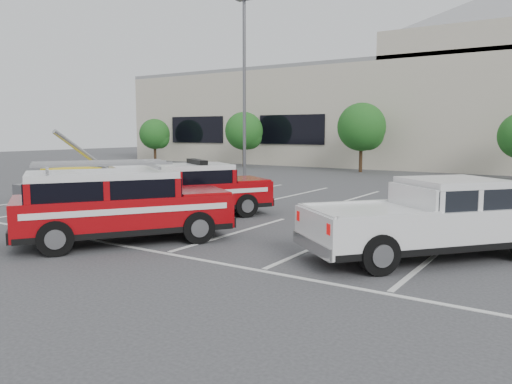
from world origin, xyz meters
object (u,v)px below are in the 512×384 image
Objects in this scene: convention_building at (470,108)px; utility_rig at (69,185)px; tree_left at (245,132)px; white_pickup at (433,226)px; tree_mid_left at (363,129)px; tree_far_left at (156,135)px; ladder_suv at (120,210)px; light_pole_left at (244,90)px; fire_chief_suv at (184,194)px.

convention_building is 31.90m from utility_rig.
tree_left reaches higher than white_pickup.
convention_building is at bearing 62.60° from tree_mid_left.
convention_building is at bearing 21.37° from tree_far_left.
ladder_suv is 1.57× the size of utility_rig.
tree_left is 0.91× the size of tree_mid_left.
tree_mid_left is 24.88m from ladder_suv.
tree_left reaches higher than utility_rig.
light_pole_left is 18.32m from white_pickup.
white_pickup is (10.28, -21.73, -2.32)m from tree_mid_left.
ladder_suv is (23.05, -24.60, -1.66)m from tree_far_left.
convention_building is 34.69m from ladder_suv.
light_pole_left is 11.24m from utility_rig.
tree_far_left is 19.85m from light_pole_left.
tree_mid_left is 0.47× the size of light_pole_left.
ladder_suv is at bearing -62.05° from tree_left.
convention_building is 15.04× the size of tree_far_left.
tree_mid_left is 0.86× the size of ladder_suv.
light_pole_left reaches higher than tree_far_left.
convention_building is at bearing 67.61° from light_pole_left.
light_pole_left reaches higher than white_pickup.
tree_far_left is at bearing 129.86° from utility_rig.
convention_building is 10.34× the size of white_pickup.
utility_rig is at bearing -76.74° from tree_left.
light_pole_left is at bearing 146.97° from ladder_suv.
tree_left is 0.77× the size of fire_chief_suv.
tree_mid_left is (-5.09, -9.82, -1.68)m from convention_building.
convention_building reaches higher than ladder_suv.
light_pole_left is (-3.09, -10.05, 2.14)m from tree_mid_left.
tree_far_left is 0.69× the size of white_pickup.
tree_left is 10.00m from tree_mid_left.
light_pole_left is 1.76× the size of white_pickup.
tree_far_left is 24.97m from utility_rig.
utility_rig is (14.73, -20.07, -1.91)m from tree_far_left.
convention_building is at bearing 33.05° from tree_left.
tree_far_left is at bearing -180.00° from tree_mid_left.
fire_chief_suv is at bearing -95.92° from convention_building.
fire_chief_suv is (-3.18, -30.63, -3.93)m from convention_building.
white_pickup is at bearing 55.69° from ladder_suv.
white_pickup is 1.03× the size of ladder_suv.
ladder_suv is (13.05, -24.60, -1.93)m from tree_left.
tree_left is at bearing -180.00° from tree_mid_left.
white_pickup is 1.63× the size of utility_rig.
convention_building is at bearing 115.94° from fire_chief_suv.
white_pickup is 7.78m from ladder_suv.
fire_chief_suv is 3.95m from ladder_suv.
white_pickup is 15.65m from utility_rig.
tree_far_left is 0.70× the size of fire_chief_suv.
convention_building is 13.58× the size of tree_left.
white_pickup is at bearing -64.68° from tree_mid_left.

